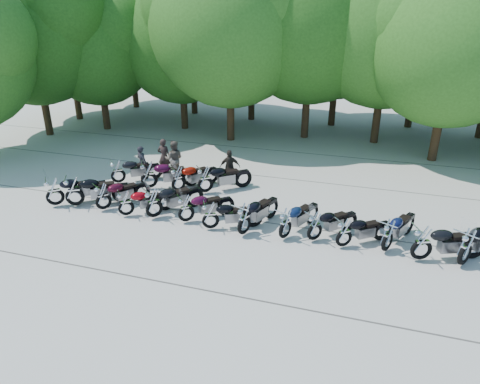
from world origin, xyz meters
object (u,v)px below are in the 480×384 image
(motorcycle_3, at_px, (126,202))
(motorcycle_16, at_px, (178,178))
(motorcycle_14, at_px, (118,171))
(rider_2, at_px, (230,167))
(motorcycle_7, at_px, (244,218))
(motorcycle_15, at_px, (149,174))
(motorcycle_0, at_px, (54,191))
(motorcycle_4, at_px, (154,202))
(motorcycle_1, at_px, (74,190))
(motorcycle_13, at_px, (466,246))
(motorcycle_9, at_px, (315,225))
(rider_3, at_px, (164,157))
(motorcycle_6, at_px, (210,215))
(rider_1, at_px, (174,159))
(motorcycle_17, at_px, (205,179))
(motorcycle_10, at_px, (344,232))
(motorcycle_11, at_px, (388,234))
(motorcycle_12, at_px, (423,242))
(motorcycle_8, at_px, (285,223))
(motorcycle_5, at_px, (186,208))
(rider_0, at_px, (142,163))
(motorcycle_2, at_px, (103,196))

(motorcycle_3, height_order, motorcycle_16, motorcycle_16)
(motorcycle_14, height_order, rider_2, rider_2)
(motorcycle_7, xyz_separation_m, motorcycle_15, (-5.10, 2.72, 0.03))
(motorcycle_0, height_order, motorcycle_4, same)
(motorcycle_1, relative_size, motorcycle_13, 1.01)
(motorcycle_0, distance_m, motorcycle_14, 3.02)
(motorcycle_3, xyz_separation_m, motorcycle_9, (7.05, 0.22, 0.01))
(motorcycle_7, height_order, rider_3, rider_3)
(motorcycle_6, bearing_deg, rider_1, 12.55)
(motorcycle_9, bearing_deg, motorcycle_17, 15.15)
(motorcycle_4, bearing_deg, motorcycle_17, -73.10)
(motorcycle_10, bearing_deg, motorcycle_6, 54.69)
(motorcycle_14, bearing_deg, motorcycle_10, -143.70)
(motorcycle_0, bearing_deg, motorcycle_11, -129.67)
(motorcycle_12, bearing_deg, motorcycle_8, 65.42)
(motorcycle_10, relative_size, motorcycle_15, 0.84)
(motorcycle_8, relative_size, motorcycle_9, 1.06)
(motorcycle_11, bearing_deg, motorcycle_8, 28.20)
(motorcycle_17, bearing_deg, motorcycle_10, -155.75)
(motorcycle_1, bearing_deg, rider_1, -60.66)
(motorcycle_12, height_order, motorcycle_17, motorcycle_17)
(motorcycle_12, relative_size, motorcycle_17, 0.99)
(motorcycle_1, xyz_separation_m, motorcycle_7, (7.04, -0.24, -0.04))
(motorcycle_8, bearing_deg, motorcycle_0, 25.55)
(motorcycle_0, height_order, motorcycle_16, motorcycle_0)
(motorcycle_5, relative_size, motorcycle_11, 0.95)
(motorcycle_12, distance_m, rider_0, 12.20)
(motorcycle_12, bearing_deg, motorcycle_10, 63.85)
(motorcycle_2, distance_m, rider_2, 5.56)
(motorcycle_12, height_order, rider_1, rider_1)
(motorcycle_16, distance_m, rider_1, 1.83)
(motorcycle_11, xyz_separation_m, motorcycle_15, (-9.82, 2.42, 0.06))
(motorcycle_11, relative_size, rider_1, 1.30)
(motorcycle_11, height_order, motorcycle_14, motorcycle_11)
(motorcycle_15, bearing_deg, motorcycle_3, 160.01)
(motorcycle_1, bearing_deg, motorcycle_14, -37.73)
(rider_1, bearing_deg, motorcycle_9, 133.64)
(motorcycle_11, distance_m, motorcycle_14, 11.71)
(motorcycle_17, bearing_deg, motorcycle_0, 78.81)
(motorcycle_2, distance_m, motorcycle_10, 9.15)
(motorcycle_11, relative_size, motorcycle_15, 0.92)
(motorcycle_2, xyz_separation_m, motorcycle_4, (2.21, -0.04, 0.05))
(motorcycle_1, xyz_separation_m, motorcycle_15, (1.94, 2.48, -0.01))
(motorcycle_9, xyz_separation_m, rider_3, (-7.66, 4.25, 0.27))
(motorcycle_2, relative_size, rider_1, 1.26)
(motorcycle_13, xyz_separation_m, rider_2, (-8.91, 4.18, 0.08))
(motorcycle_9, distance_m, motorcycle_13, 4.58)
(motorcycle_5, xyz_separation_m, motorcycle_7, (2.29, -0.29, 0.06))
(motorcycle_12, height_order, rider_3, rider_3)
(motorcycle_3, distance_m, rider_1, 4.27)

